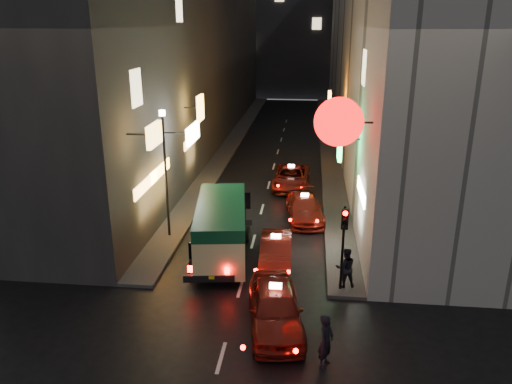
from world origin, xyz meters
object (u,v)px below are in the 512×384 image
(pedestrian_crossing, at_px, (326,338))
(traffic_light, at_px, (344,231))
(taxi_near, at_px, (275,304))
(minibus, at_px, (221,224))
(lamp_post, at_px, (165,166))

(pedestrian_crossing, bearing_deg, traffic_light, 15.59)
(taxi_near, bearing_deg, minibus, 118.30)
(taxi_near, distance_m, traffic_light, 3.94)
(taxi_near, bearing_deg, traffic_light, 46.76)
(pedestrian_crossing, relative_size, traffic_light, 0.57)
(taxi_near, relative_size, lamp_post, 0.95)
(pedestrian_crossing, xyz_separation_m, lamp_post, (-7.50, 8.99, 2.72))
(pedestrian_crossing, xyz_separation_m, traffic_light, (0.70, 4.46, 1.68))
(taxi_near, distance_m, lamp_post, 9.58)
(minibus, distance_m, lamp_post, 4.09)
(pedestrian_crossing, height_order, lamp_post, lamp_post)
(taxi_near, xyz_separation_m, lamp_post, (-5.79, 7.09, 2.83))
(traffic_light, xyz_separation_m, lamp_post, (-8.20, 4.53, 1.04))
(minibus, bearing_deg, lamp_post, 148.00)
(taxi_near, relative_size, traffic_light, 1.69)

